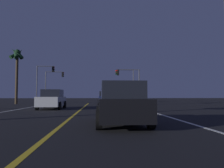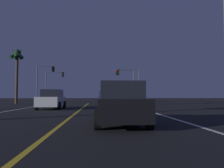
{
  "view_description": "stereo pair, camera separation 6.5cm",
  "coord_description": "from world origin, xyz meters",
  "views": [
    {
      "loc": [
        1.42,
        1.84,
        1.17
      ],
      "look_at": [
        3.53,
        33.82,
        2.9
      ],
      "focal_mm": 34.33,
      "sensor_mm": 36.0,
      "label": 1
    },
    {
      "loc": [
        1.49,
        1.84,
        1.17
      ],
      "look_at": [
        3.53,
        33.82,
        2.9
      ],
      "focal_mm": 34.33,
      "sensor_mm": 36.0,
      "label": 2
    }
  ],
  "objects": [
    {
      "name": "traffic_light_far_left",
      "position": [
        -6.37,
        40.73,
        4.07
      ],
      "size": [
        3.33,
        0.36,
        5.47
      ],
      "color": "#4C4C51",
      "rests_on": "ground"
    },
    {
      "name": "traffic_light_near_right",
      "position": [
        6.17,
        35.23,
        3.98
      ],
      "size": [
        3.67,
        0.36,
        5.3
      ],
      "rotation": [
        0.0,
        0.0,
        3.14
      ],
      "color": "#4C4C51",
      "rests_on": "ground"
    },
    {
      "name": "lane_edge_right",
      "position": [
        5.3,
        14.36,
        0.0
      ],
      "size": [
        0.16,
        40.73,
        0.01
      ],
      "primitive_type": "cube",
      "color": "silver",
      "rests_on": "ground"
    },
    {
      "name": "traffic_light_near_left",
      "position": [
        -6.69,
        35.23,
        4.23
      ],
      "size": [
        2.75,
        0.36,
        5.75
      ],
      "color": "#4C4C51",
      "rests_on": "ground"
    },
    {
      "name": "traffic_light_far_right",
      "position": [
        6.38,
        40.73,
        4.39
      ],
      "size": [
        3.42,
        0.36,
        5.93
      ],
      "rotation": [
        0.0,
        0.0,
        3.14
      ],
      "color": "#4C4C51",
      "rests_on": "ground"
    },
    {
      "name": "car_oncoming",
      "position": [
        -2.61,
        21.03,
        0.82
      ],
      "size": [
        2.02,
        4.3,
        1.7
      ],
      "rotation": [
        0.0,
        0.0,
        -1.57
      ],
      "color": "black",
      "rests_on": "ground"
    },
    {
      "name": "street_lamp_right_near",
      "position": [
        6.82,
        11.31,
        4.57
      ],
      "size": [
        2.43,
        0.44,
        7.05
      ],
      "rotation": [
        0.0,
        0.0,
        3.14
      ],
      "color": "#4C4C51",
      "rests_on": "ground"
    },
    {
      "name": "palm_tree_left_far",
      "position": [
        -9.84,
        32.18,
        6.32
      ],
      "size": [
        1.99,
        2.2,
        7.84
      ],
      "color": "#473826",
      "rests_on": "ground"
    },
    {
      "name": "car_lead_same_lane",
      "position": [
        2.37,
        10.51,
        0.82
      ],
      "size": [
        2.02,
        4.3,
        1.7
      ],
      "rotation": [
        0.0,
        0.0,
        1.57
      ],
      "color": "black",
      "rests_on": "ground"
    },
    {
      "name": "lane_center_divider",
      "position": [
        0.0,
        14.36,
        0.0
      ],
      "size": [
        0.16,
        40.73,
        0.01
      ],
      "primitive_type": "cube",
      "color": "gold",
      "rests_on": "ground"
    },
    {
      "name": "car_ahead_far",
      "position": [
        2.41,
        29.1,
        0.82
      ],
      "size": [
        2.02,
        4.3,
        1.7
      ],
      "rotation": [
        0.0,
        0.0,
        1.57
      ],
      "color": "black",
      "rests_on": "ground"
    }
  ]
}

